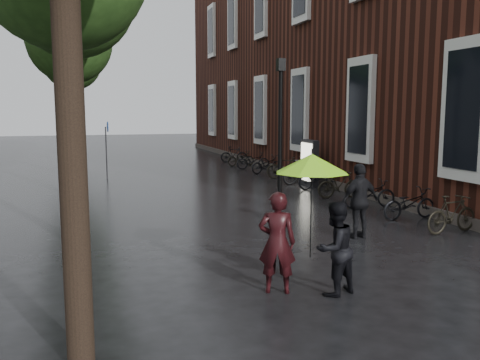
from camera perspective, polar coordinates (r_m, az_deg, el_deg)
name	(u,v)px	position (r m, az deg, el deg)	size (l,w,h in m)	color
ground	(417,351)	(7.05, 19.25, -17.66)	(120.00, 120.00, 0.00)	black
brick_building	(356,54)	(28.57, 12.91, 13.67)	(10.20, 33.20, 12.00)	#38160F
street_trees	(70,21)	(21.20, -18.56, 16.53)	(4.33, 34.03, 8.91)	black
person_burgundy	(277,242)	(8.37, 4.18, -7.00)	(0.62, 0.40, 1.69)	black
person_black	(335,248)	(8.42, 10.58, -7.55)	(0.75, 0.58, 1.54)	black
lime_umbrella	(312,164)	(8.17, 8.08, 1.85)	(1.21, 1.21, 1.77)	black
pedestrian_walking	(360,201)	(12.20, 13.29, -2.30)	(1.04, 0.43, 1.77)	black
parked_bicycles	(300,173)	(20.79, 6.71, 0.79)	(1.98, 18.69, 1.02)	black
ad_lightbox	(309,163)	(20.29, 7.79, 1.92)	(0.28, 1.22, 1.83)	black
lamp_post	(280,118)	(15.67, 4.55, 6.95)	(0.23, 0.23, 4.54)	black
cycle_sign	(107,141)	(23.02, -14.72, 4.25)	(0.13, 0.46, 2.50)	#262628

